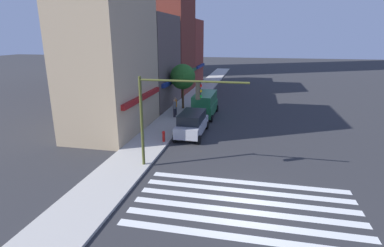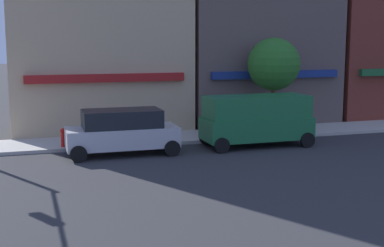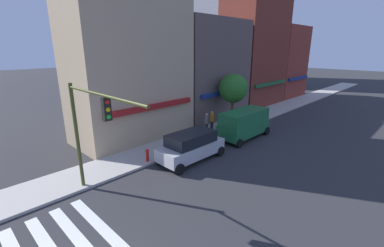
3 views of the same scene
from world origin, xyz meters
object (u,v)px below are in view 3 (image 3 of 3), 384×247
pedestrian_orange_vest (212,121)px  fire_hydrant (147,154)px  pedestrian_grey_coat (207,123)px  traffic_signal (89,122)px  van_green (244,123)px  suv_silver (191,146)px  street_tree (233,89)px

pedestrian_orange_vest → fire_hydrant: 8.00m
pedestrian_orange_vest → pedestrian_grey_coat: (-0.87, -0.12, 0.00)m
pedestrian_orange_vest → pedestrian_grey_coat: 0.88m
pedestrian_orange_vest → pedestrian_grey_coat: bearing=-3.2°
pedestrian_grey_coat → traffic_signal: bearing=6.6°
traffic_signal → van_green: bearing=-0.3°
suv_silver → pedestrian_orange_vest: size_ratio=2.67×
fire_hydrant → traffic_signal: bearing=-158.9°
pedestrian_orange_vest → traffic_signal: bearing=1.7°
traffic_signal → pedestrian_orange_vest: bearing=13.1°
pedestrian_grey_coat → fire_hydrant: 7.12m
traffic_signal → pedestrian_orange_vest: size_ratio=3.59×
fire_hydrant → suv_silver: bearing=-36.0°
traffic_signal → fire_hydrant: traffic_signal is taller
van_green → pedestrian_orange_vest: bearing=103.6°
suv_silver → street_tree: (8.44, 2.80, 2.58)m
van_green → fire_hydrant: 8.79m
traffic_signal → fire_hydrant: bearing=21.1°
street_tree → van_green: bearing=-128.0°
traffic_signal → pedestrian_orange_vest: traffic_signal is taller
van_green → street_tree: 4.25m
suv_silver → fire_hydrant: (-2.34, 1.70, -0.42)m
pedestrian_orange_vest → pedestrian_grey_coat: same height
traffic_signal → pedestrian_grey_coat: size_ratio=3.59×
suv_silver → pedestrian_grey_coat: (4.69, 2.75, 0.04)m
pedestrian_orange_vest → suv_silver: bearing=16.1°
suv_silver → van_green: (6.25, -0.00, 0.25)m
van_green → pedestrian_orange_vest: size_ratio=2.83×
traffic_signal → street_tree: bearing=10.3°
van_green → street_tree: (2.19, 2.80, 2.32)m
van_green → fire_hydrant: size_ratio=5.94×
traffic_signal → pedestrian_orange_vest: (12.13, 2.82, -2.92)m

